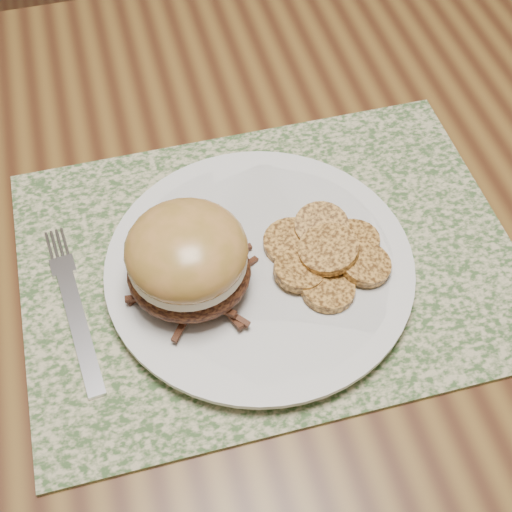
{
  "coord_description": "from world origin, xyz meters",
  "views": [
    {
      "loc": [
        0.01,
        -0.37,
        1.28
      ],
      "look_at": [
        0.1,
        -0.02,
        0.79
      ],
      "focal_mm": 50.0,
      "sensor_mm": 36.0,
      "label": 1
    }
  ],
  "objects": [
    {
      "name": "dining_table",
      "position": [
        0.0,
        0.0,
        0.67
      ],
      "size": [
        1.5,
        0.9,
        0.75
      ],
      "color": "brown",
      "rests_on": "ground"
    },
    {
      "name": "placemat",
      "position": [
        0.12,
        -0.0,
        0.75
      ],
      "size": [
        0.45,
        0.33,
        0.0
      ],
      "primitive_type": "cube",
      "color": "#39552B",
      "rests_on": "dining_table"
    },
    {
      "name": "dinner_plate",
      "position": [
        0.11,
        -0.02,
        0.76
      ],
      "size": [
        0.26,
        0.26,
        0.02
      ],
      "primitive_type": "cylinder",
      "color": "silver",
      "rests_on": "placemat"
    },
    {
      "name": "pork_sandwich",
      "position": [
        0.04,
        -0.03,
        0.81
      ],
      "size": [
        0.13,
        0.13,
        0.08
      ],
      "rotation": [
        0.0,
        0.0,
        -0.31
      ],
      "color": "black",
      "rests_on": "dinner_plate"
    },
    {
      "name": "roasted_potatoes",
      "position": [
        0.17,
        -0.03,
        0.78
      ],
      "size": [
        0.12,
        0.13,
        0.03
      ],
      "color": "#BD8337",
      "rests_on": "dinner_plate"
    },
    {
      "name": "fork",
      "position": [
        -0.06,
        -0.01,
        0.76
      ],
      "size": [
        0.04,
        0.18,
        0.0
      ],
      "rotation": [
        0.0,
        0.0,
        0.1
      ],
      "color": "silver",
      "rests_on": "placemat"
    }
  ]
}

